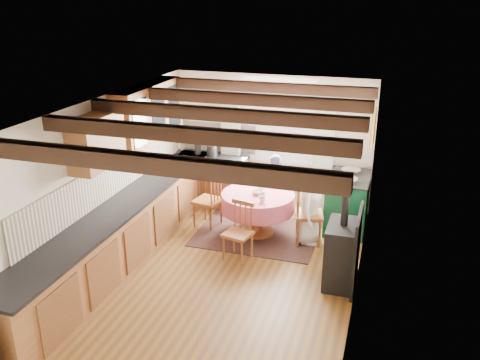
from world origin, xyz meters
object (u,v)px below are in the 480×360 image
(cast_iron_stove, at_px, (343,238))
(chair_left, at_px, (208,199))
(aga_range, at_px, (347,202))
(chair_right, at_px, (309,212))
(chair_near, at_px, (238,232))
(child_right, at_px, (309,206))
(dining_table, at_px, (258,214))
(child_far, at_px, (274,186))
(cup, at_px, (262,199))

(cast_iron_stove, bearing_deg, chair_left, 153.70)
(aga_range, bearing_deg, chair_right, -126.23)
(chair_near, relative_size, child_right, 0.73)
(dining_table, distance_m, aga_range, 1.52)
(chair_left, bearing_deg, chair_near, 53.04)
(aga_range, height_order, child_far, child_far)
(aga_range, bearing_deg, child_far, 176.43)
(cast_iron_stove, distance_m, child_far, 2.31)
(dining_table, bearing_deg, child_right, -2.53)
(chair_near, relative_size, chair_right, 0.86)
(chair_left, height_order, cast_iron_stove, cast_iron_stove)
(chair_near, distance_m, chair_left, 1.26)
(child_far, bearing_deg, cast_iron_stove, 108.86)
(chair_left, height_order, aga_range, chair_left)
(chair_left, bearing_deg, cup, 82.78)
(child_far, distance_m, cup, 1.07)
(child_right, bearing_deg, chair_left, 87.27)
(cup, bearing_deg, child_right, 21.31)
(chair_near, relative_size, cup, 8.48)
(dining_table, distance_m, chair_left, 0.90)
(chair_near, distance_m, chair_right, 1.24)
(dining_table, relative_size, cast_iron_stove, 0.86)
(chair_left, xyz_separation_m, aga_range, (2.25, 0.61, -0.03))
(chair_near, height_order, child_right, child_right)
(chair_near, distance_m, child_far, 1.65)
(chair_left, relative_size, cup, 9.39)
(dining_table, xyz_separation_m, child_far, (0.09, 0.74, 0.22))
(aga_range, bearing_deg, chair_near, -132.27)
(cup, bearing_deg, dining_table, 116.71)
(chair_left, relative_size, chair_right, 0.96)
(chair_left, xyz_separation_m, child_far, (0.98, 0.69, 0.08))
(chair_near, bearing_deg, aga_range, 60.88)
(dining_table, xyz_separation_m, aga_range, (1.36, 0.66, 0.11))
(chair_left, distance_m, cast_iron_stove, 2.63)
(child_right, relative_size, cup, 11.65)
(chair_near, height_order, cup, chair_near)
(dining_table, height_order, chair_right, chair_right)
(chair_right, distance_m, child_far, 1.09)
(cup, bearing_deg, aga_range, 38.81)
(dining_table, height_order, cast_iron_stove, cast_iron_stove)
(cast_iron_stove, bearing_deg, child_right, 120.43)
(dining_table, xyz_separation_m, child_right, (0.84, -0.04, 0.26))
(chair_left, height_order, child_right, child_right)
(chair_near, bearing_deg, child_far, 97.96)
(child_right, distance_m, cup, 0.75)
(aga_range, xyz_separation_m, cast_iron_stove, (0.11, -1.77, 0.21))
(cast_iron_stove, xyz_separation_m, child_far, (-1.38, 1.85, -0.10))
(child_right, bearing_deg, child_far, 44.23)
(chair_near, xyz_separation_m, child_far, (0.15, 1.64, 0.13))
(cast_iron_stove, height_order, cup, cast_iron_stove)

